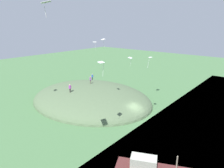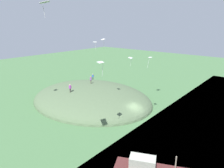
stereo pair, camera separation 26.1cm
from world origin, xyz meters
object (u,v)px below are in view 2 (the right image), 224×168
object	(u,v)px
kite_4	(130,58)
kite_7	(101,63)
person_watching_kites	(93,76)
kite_0	(150,58)
kite_3	(95,43)
kite_2	(45,2)
person_near_shore	(91,79)
kite_1	(103,40)
person_on_hilltop	(70,87)

from	to	relation	value
kite_4	kite_7	size ratio (longest dim) A/B	0.95
person_watching_kites	kite_0	xyz separation A→B (m)	(-20.88, 7.85, 7.85)
kite_3	kite_4	bearing A→B (deg)	-157.32
kite_7	kite_2	bearing A→B (deg)	93.33
person_near_shore	kite_0	bearing A→B (deg)	130.51
kite_1	person_on_hilltop	bearing A→B (deg)	7.19
kite_0	kite_2	world-z (taller)	kite_2
kite_0	kite_4	xyz separation A→B (m)	(7.29, -5.19, -1.38)
kite_2	person_near_shore	bearing A→B (deg)	-52.35
person_watching_kites	kite_0	size ratio (longest dim) A/B	0.97
person_watching_kites	kite_1	xyz separation A→B (m)	(-14.05, 11.18, 10.58)
kite_0	kite_4	size ratio (longest dim) A/B	0.97
person_near_shore	kite_3	bearing A→B (deg)	152.39
person_near_shore	kite_4	bearing A→B (deg)	159.17
person_near_shore	kite_2	world-z (taller)	kite_2
person_near_shore	person_watching_kites	xyz separation A→B (m)	(5.36, -5.90, -1.40)
kite_3	kite_0	bearing A→B (deg)	170.93
kite_1	person_watching_kites	bearing A→B (deg)	-38.51
kite_2	person_watching_kites	bearing A→B (deg)	-51.22
kite_2	kite_4	world-z (taller)	kite_2
person_watching_kites	kite_3	xyz separation A→B (m)	(-6.62, 5.57, 9.31)
person_on_hilltop	kite_1	bearing A→B (deg)	0.23
kite_0	kite_7	distance (m)	10.30
person_on_hilltop	kite_3	size ratio (longest dim) A/B	0.92
person_watching_kites	kite_1	size ratio (longest dim) A/B	1.26
person_watching_kites	kite_7	bearing A→B (deg)	22.77
person_on_hilltop	kite_1	xyz separation A→B (m)	(-8.00, -1.01, 9.45)
kite_3	person_near_shore	bearing A→B (deg)	14.74
person_on_hilltop	kite_4	distance (m)	13.26
kite_7	kite_3	bearing A→B (deg)	-43.18
kite_0	kite_2	size ratio (longest dim) A/B	1.20
person_near_shore	kite_3	distance (m)	8.02
kite_0	kite_1	size ratio (longest dim) A/B	1.30
person_on_hilltop	kite_4	size ratio (longest dim) A/B	0.91
kite_4	person_near_shore	bearing A→B (deg)	21.52
person_on_hilltop	kite_3	xyz separation A→B (m)	(-0.57, -6.61, 8.18)
person_on_hilltop	kite_2	bearing A→B (deg)	-49.57
kite_4	kite_7	bearing A→B (deg)	112.46
kite_2	kite_7	bearing A→B (deg)	-86.67
person_on_hilltop	person_near_shore	bearing A→B (deg)	89.28
kite_3	kite_7	bearing A→B (deg)	136.82
kite_2	person_on_hilltop	bearing A→B (deg)	-42.61
person_watching_kites	kite_0	world-z (taller)	kite_0
person_on_hilltop	kite_0	xyz separation A→B (m)	(-14.83, -4.34, 6.72)
person_near_shore	kite_0	distance (m)	16.91
person_on_hilltop	kite_0	size ratio (longest dim) A/B	0.94
person_watching_kites	person_near_shore	bearing A→B (deg)	17.20
person_on_hilltop	kite_7	xyz separation A→B (m)	(-13.91, 5.91, 7.32)
person_near_shore	kite_7	size ratio (longest dim) A/B	0.88
kite_1	kite_4	world-z (taller)	kite_1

